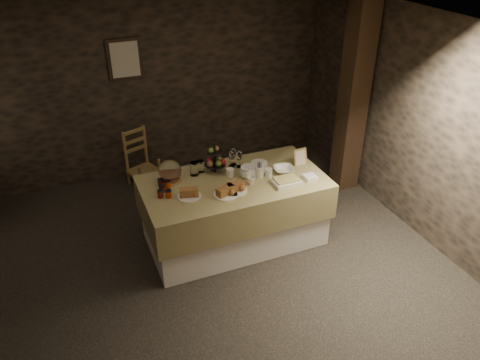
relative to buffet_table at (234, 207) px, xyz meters
name	(u,v)px	position (x,y,z in m)	size (l,w,h in m)	color
ground_plane	(198,272)	(-0.59, -0.40, -0.47)	(5.50, 5.00, 0.01)	black
room_shell	(191,146)	(-0.59, -0.40, 1.09)	(5.52, 5.02, 2.60)	black
buffet_table	(234,207)	(0.00, 0.00, 0.00)	(2.09, 1.11, 0.83)	white
chair	(142,160)	(-0.72, 1.77, -0.11)	(0.49, 0.48, 0.64)	olive
timber_column	(353,99)	(1.96, 0.63, 0.83)	(0.30, 0.30, 2.60)	black
framed_picture	(125,59)	(-0.74, 2.07, 1.28)	(0.45, 0.04, 0.55)	#2E2018
plate_stack_a	(249,171)	(0.21, 0.07, 0.40)	(0.19, 0.19, 0.10)	white
plate_stack_b	(259,166)	(0.38, 0.15, 0.39)	(0.20, 0.20, 0.09)	white
cutlery_holder	(259,172)	(0.31, -0.01, 0.41)	(0.10, 0.10, 0.12)	white
cup_a	(245,174)	(0.15, 0.02, 0.40)	(0.13, 0.13, 0.11)	white
cup_b	(251,180)	(0.15, -0.14, 0.40)	(0.10, 0.10, 0.09)	white
mug_c	(230,173)	(0.00, 0.12, 0.40)	(0.09, 0.09, 0.10)	white
mug_d	(269,172)	(0.41, -0.04, 0.40)	(0.08, 0.08, 0.09)	white
bowl	(284,170)	(0.61, -0.03, 0.38)	(0.24, 0.24, 0.06)	white
cake_dome	(170,172)	(-0.66, 0.29, 0.46)	(0.26, 0.26, 0.26)	olive
fruit_stand	(216,161)	(-0.12, 0.28, 0.49)	(0.25, 0.25, 0.36)	black
bread_platter_left	(189,194)	(-0.57, -0.13, 0.39)	(0.26, 0.26, 0.11)	white
bread_platter_center	(225,192)	(-0.20, -0.25, 0.39)	(0.26, 0.26, 0.11)	white
bread_platter_right	(236,188)	(-0.06, -0.21, 0.39)	(0.26, 0.26, 0.11)	white
jam_jars	(164,189)	(-0.79, 0.07, 0.39)	(0.18, 0.32, 0.07)	#56130C
tart_dish	(286,181)	(0.52, -0.28, 0.38)	(0.30, 0.22, 0.07)	white
square_dish	(310,177)	(0.82, -0.29, 0.37)	(0.14, 0.14, 0.04)	white
menu_frame	(300,157)	(0.88, 0.07, 0.44)	(0.17, 0.02, 0.22)	olive
storage_jar_a	(194,169)	(-0.37, 0.30, 0.43)	(0.10, 0.10, 0.16)	white
storage_jar_b	(200,166)	(-0.28, 0.35, 0.42)	(0.09, 0.09, 0.14)	white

